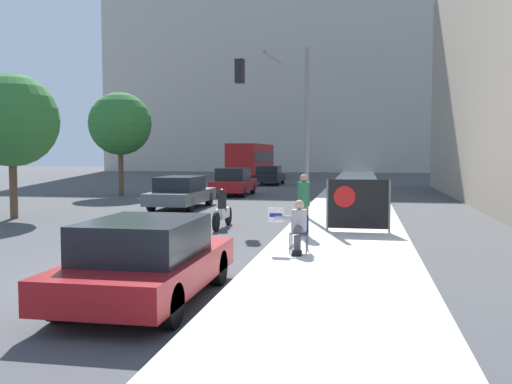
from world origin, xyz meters
TOP-DOWN VIEW (x-y plane):
  - ground_plane at (0.00, 0.00)m, footprint 160.00×160.00m
  - sidewalk_curb at (4.03, 15.00)m, footprint 3.53×90.00m
  - building_backdrop_far at (-2.00, 64.13)m, footprint 52.00×12.00m
  - seated_protester at (3.11, 2.78)m, footprint 0.92×0.77m
  - jogger_on_sidewalk at (2.97, 5.42)m, footprint 0.34×0.34m
  - protest_banner at (4.42, 6.40)m, footprint 1.81×0.06m
  - traffic_light_pole at (1.74, 9.83)m, footprint 2.65×2.42m
  - parked_car_curbside at (1.11, -1.36)m, footprint 1.90×4.26m
  - car_on_road_nearest at (-3.14, 13.46)m, footprint 1.87×4.71m
  - car_on_road_midblock at (-2.54, 21.09)m, footprint 1.82×4.36m
  - car_on_road_distant at (-2.27, 31.78)m, footprint 1.85×4.34m
  - city_bus_on_road at (-5.69, 42.41)m, footprint 2.52×10.89m
  - motorcycle_on_road at (0.14, 7.62)m, footprint 0.28×2.24m
  - street_tree_near_curb at (-8.05, 8.83)m, footprint 3.39×3.39m
  - street_tree_midblock at (-8.69, 19.78)m, footprint 3.47×3.47m

SIDE VIEW (x-z plane):
  - ground_plane at x=0.00m, z-range 0.00..0.00m
  - sidewalk_curb at x=4.03m, z-range 0.00..0.15m
  - motorcycle_on_road at x=0.14m, z-range -0.09..1.17m
  - parked_car_curbside at x=1.11m, z-range 0.01..1.37m
  - car_on_road_nearest at x=-3.14m, z-range 0.01..1.40m
  - car_on_road_distant at x=-2.27m, z-range 0.00..1.41m
  - car_on_road_midblock at x=-2.54m, z-range -0.01..1.54m
  - seated_protester at x=3.11m, z-range 0.19..1.39m
  - protest_banner at x=4.42m, z-range 0.20..1.71m
  - jogger_on_sidewalk at x=2.97m, z-range 0.17..1.85m
  - city_bus_on_road at x=-5.69m, z-range 0.24..3.41m
  - street_tree_near_curb at x=-8.05m, z-range 0.94..6.23m
  - street_tree_midblock at x=-8.69m, z-range 1.12..6.86m
  - traffic_light_pole at x=1.74m, z-range 1.14..7.00m
  - building_backdrop_far at x=-2.00m, z-range 0.00..41.28m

